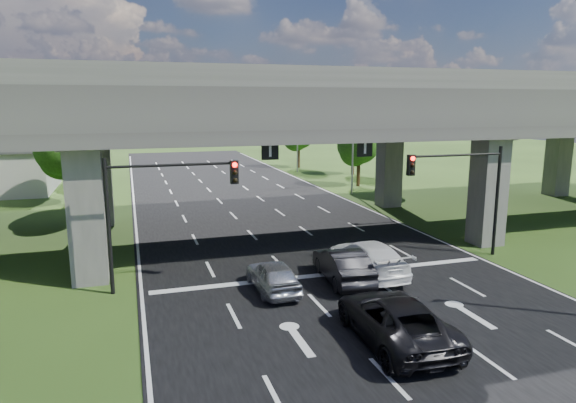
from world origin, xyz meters
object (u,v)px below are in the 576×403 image
streetlight_far (349,130)px  car_trailing (395,319)px  car_dark (343,265)px  car_white (367,258)px  car_silver (273,276)px  signal_right (465,182)px  signal_left (159,198)px  streetlight_beyond (294,123)px

streetlight_far → car_trailing: size_ratio=1.72×
car_dark → car_white: bearing=-152.8°
car_dark → car_silver: bearing=8.5°
signal_right → signal_left: bearing=180.0°
streetlight_beyond → car_dark: 39.22m
signal_right → signal_left: (-15.65, 0.00, 0.00)m
streetlight_far → car_silver: size_ratio=2.41×
signal_left → car_trailing: bearing=-46.5°
car_silver → streetlight_far: bearing=-122.6°
car_dark → car_white: (1.54, 0.63, 0.03)m
signal_left → streetlight_far: streetlight_far is taller
signal_right → streetlight_far: (2.27, 20.06, 1.66)m
streetlight_beyond → signal_right: bearing=-93.6°
car_silver → streetlight_beyond: bearing=-110.6°
streetlight_beyond → car_dark: (-9.84, -37.63, -5.03)m
car_silver → car_white: (4.98, 0.85, 0.11)m
car_white → car_silver: bearing=8.3°
streetlight_far → car_trailing: 30.19m
signal_right → car_white: 6.95m
streetlight_beyond → car_silver: size_ratio=2.41×
signal_left → streetlight_beyond: (17.92, 36.06, 1.66)m
car_white → car_dark: bearing=21.0°
car_dark → streetlight_beyond: bearing=-99.8°
signal_left → car_silver: size_ratio=1.45×
signal_right → signal_left: 15.65m
car_trailing → car_white: bearing=-105.4°
car_trailing → streetlight_beyond: bearing=-100.8°
streetlight_beyond → car_trailing: 45.37m
streetlight_far → car_white: bearing=-111.6°
car_silver → car_white: 5.05m
streetlight_beyond → signal_left: bearing=-116.4°
streetlight_beyond → car_trailing: size_ratio=1.72×
signal_left → streetlight_beyond: size_ratio=0.60×
car_trailing → car_silver: bearing=-62.7°
streetlight_far → signal_right: bearing=-96.5°
car_silver → car_dark: car_dark is taller
car_dark → signal_right: bearing=-163.4°
signal_right → car_dark: 8.43m
car_dark → car_trailing: bearing=88.4°
car_silver → car_dark: 3.45m
signal_left → car_silver: 6.06m
streetlight_far → car_trailing: streetlight_far is taller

